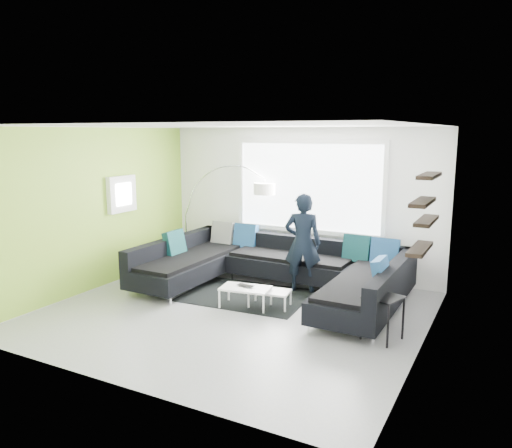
% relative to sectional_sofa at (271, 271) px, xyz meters
% --- Properties ---
extents(ground, '(5.50, 5.50, 0.00)m').
position_rel_sectional_sofa_xyz_m(ground, '(-0.12, -1.03, -0.41)').
color(ground, gray).
rests_on(ground, ground).
extents(room_shell, '(5.54, 5.04, 2.82)m').
position_rel_sectional_sofa_xyz_m(room_shell, '(-0.09, -0.83, 1.40)').
color(room_shell, white).
rests_on(room_shell, ground).
extents(sectional_sofa, '(4.29, 2.68, 0.92)m').
position_rel_sectional_sofa_xyz_m(sectional_sofa, '(0.00, 0.00, 0.00)').
color(sectional_sofa, black).
rests_on(sectional_sofa, ground).
extents(rug, '(2.13, 1.61, 0.01)m').
position_rel_sectional_sofa_xyz_m(rug, '(-0.33, -0.25, -0.40)').
color(rug, black).
rests_on(rug, ground).
extents(coffee_table, '(1.06, 0.72, 0.32)m').
position_rel_sectional_sofa_xyz_m(coffee_table, '(0.09, -0.64, -0.24)').
color(coffee_table, silver).
rests_on(coffee_table, ground).
extents(arc_lamp, '(2.03, 1.01, 2.07)m').
position_rel_sectional_sofa_xyz_m(arc_lamp, '(-2.46, 1.02, 0.63)').
color(arc_lamp, silver).
rests_on(arc_lamp, ground).
extents(side_table, '(0.54, 0.54, 0.60)m').
position_rel_sectional_sofa_xyz_m(side_table, '(2.12, -0.97, -0.11)').
color(side_table, black).
rests_on(side_table, ground).
extents(person, '(0.87, 0.78, 1.70)m').
position_rel_sectional_sofa_xyz_m(person, '(0.39, 0.43, 0.45)').
color(person, black).
rests_on(person, ground).
extents(laptop, '(0.32, 0.24, 0.02)m').
position_rel_sectional_sofa_xyz_m(laptop, '(-0.11, -0.73, -0.07)').
color(laptop, black).
rests_on(laptop, coffee_table).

